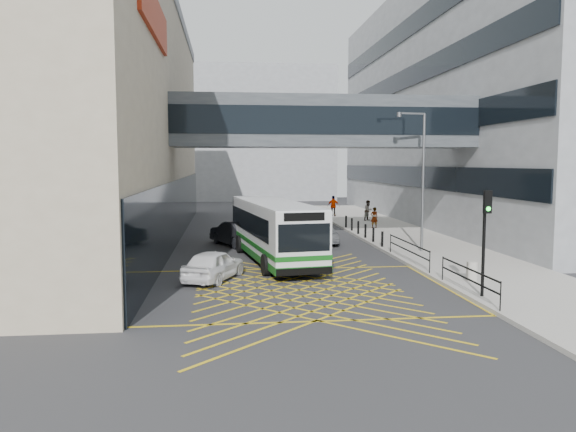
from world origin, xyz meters
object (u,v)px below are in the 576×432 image
object	(u,v)px
traffic_light	(485,228)
car_white	(214,265)
pedestrian_a	(374,218)
car_silver	(319,233)
pedestrian_c	(333,206)
street_lamp	(420,173)
litter_bin	(472,271)
bus	(274,229)
car_dark	(236,233)
pedestrian_b	(368,210)

from	to	relation	value
traffic_light	car_white	bearing A→B (deg)	156.59
traffic_light	pedestrian_a	size ratio (longest dim) A/B	2.50
car_silver	pedestrian_c	size ratio (longest dim) A/B	2.29
street_lamp	litter_bin	bearing A→B (deg)	-102.24
bus	car_white	world-z (taller)	bus
car_dark	pedestrian_a	xyz separation A→B (m)	(10.56, 6.85, 0.18)
car_dark	car_silver	distance (m)	5.25
car_silver	bus	bearing A→B (deg)	54.43
car_white	street_lamp	size ratio (longest dim) A/B	0.56
bus	street_lamp	size ratio (longest dim) A/B	1.47
bus	pedestrian_c	size ratio (longest dim) A/B	5.94
pedestrian_b	car_silver	bearing A→B (deg)	-154.29
bus	pedestrian_b	xyz separation A→B (m)	(9.67, 18.00, -0.63)
litter_bin	pedestrian_a	world-z (taller)	pedestrian_a
car_white	street_lamp	xyz separation A→B (m)	(11.24, 5.82, 3.83)
car_silver	traffic_light	xyz separation A→B (m)	(3.54, -15.34, 2.04)
pedestrian_c	litter_bin	bearing A→B (deg)	110.90
car_white	car_dark	xyz separation A→B (m)	(1.16, 10.24, 0.09)
car_dark	pedestrian_b	distance (m)	16.82
traffic_light	litter_bin	xyz separation A→B (m)	(0.84, 2.80, -2.15)
street_lamp	pedestrian_a	world-z (taller)	street_lamp
car_white	pedestrian_c	distance (m)	28.65
bus	pedestrian_c	world-z (taller)	bus
pedestrian_a	pedestrian_b	xyz separation A→B (m)	(0.94, 5.41, 0.08)
car_silver	pedestrian_b	xyz separation A→B (m)	(6.27, 11.98, 0.35)
pedestrian_c	traffic_light	bearing A→B (deg)	109.32
car_dark	street_lamp	bearing A→B (deg)	132.40
pedestrian_a	pedestrian_c	size ratio (longest dim) A/B	0.83
street_lamp	pedestrian_a	xyz separation A→B (m)	(0.48, 11.27, -3.56)
litter_bin	pedestrian_b	size ratio (longest dim) A/B	0.46
street_lamp	car_dark	bearing A→B (deg)	147.44
car_dark	car_silver	bearing A→B (deg)	159.15
car_white	car_silver	xyz separation A→B (m)	(6.40, 10.53, -0.01)
car_silver	pedestrian_a	world-z (taller)	pedestrian_a
pedestrian_b	litter_bin	bearing A→B (deg)	-131.07
litter_bin	street_lamp	bearing A→B (deg)	86.64
traffic_light	pedestrian_b	xyz separation A→B (m)	(2.72, 27.32, -1.69)
traffic_light	litter_bin	size ratio (longest dim) A/B	4.92
pedestrian_b	pedestrian_c	size ratio (longest dim) A/B	0.91
pedestrian_a	pedestrian_c	distance (m)	9.67
car_silver	litter_bin	bearing A→B (deg)	103.12
traffic_light	litter_bin	world-z (taller)	traffic_light
car_white	traffic_light	xyz separation A→B (m)	(9.94, -4.82, 2.03)
traffic_light	pedestrian_a	distance (m)	22.06
street_lamp	pedestrian_b	xyz separation A→B (m)	(1.42, 16.68, -3.48)
car_white	car_dark	world-z (taller)	car_dark
litter_bin	pedestrian_b	xyz separation A→B (m)	(1.88, 24.52, 0.47)
bus	traffic_light	distance (m)	11.67
pedestrian_c	pedestrian_b	bearing A→B (deg)	138.19
bus	car_white	distance (m)	5.49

